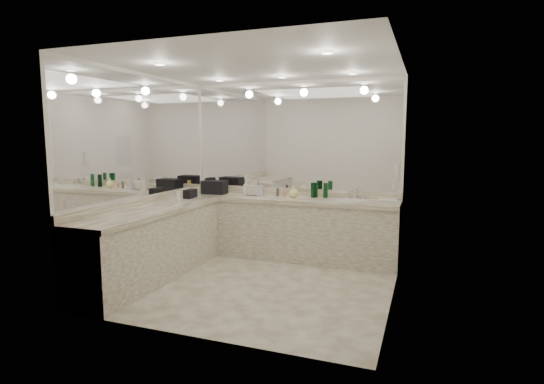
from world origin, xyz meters
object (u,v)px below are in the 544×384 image
at_px(soap_bottle_a, 246,188).
at_px(soap_bottle_c, 294,191).
at_px(soap_bottle_b, 260,190).
at_px(wall_phone, 396,172).
at_px(cream_cosmetic_case, 255,191).
at_px(black_toiletry_bag, 215,187).
at_px(hand_towel, 387,201).
at_px(sink, 352,201).

distance_m(soap_bottle_a, soap_bottle_c, 0.75).
bearing_deg(soap_bottle_b, wall_phone, -13.69).
bearing_deg(soap_bottle_a, cream_cosmetic_case, 19.46).
xyz_separation_m(black_toiletry_bag, soap_bottle_a, (0.51, 0.03, 0.01)).
bearing_deg(black_toiletry_bag, soap_bottle_c, 3.23).
bearing_deg(hand_towel, soap_bottle_c, 178.19).
relative_size(black_toiletry_bag, soap_bottle_b, 1.99).
bearing_deg(sink, black_toiletry_bag, -179.38).
relative_size(wall_phone, hand_towel, 0.98).
height_order(sink, soap_bottle_a, soap_bottle_a).
distance_m(soap_bottle_a, soap_bottle_b, 0.24).
bearing_deg(black_toiletry_bag, soap_bottle_b, 0.54).
height_order(sink, black_toiletry_bag, black_toiletry_bag).
height_order(hand_towel, soap_bottle_b, soap_bottle_b).
bearing_deg(soap_bottle_c, soap_bottle_b, -172.86).
bearing_deg(sink, soap_bottle_a, 179.59).
relative_size(soap_bottle_a, soap_bottle_b, 1.22).
bearing_deg(black_toiletry_bag, sink, 0.62).
relative_size(black_toiletry_bag, soap_bottle_c, 2.13).
xyz_separation_m(sink, hand_towel, (0.47, 0.01, 0.03)).
bearing_deg(hand_towel, cream_cosmetic_case, 178.40).
height_order(cream_cosmetic_case, soap_bottle_b, soap_bottle_b).
height_order(sink, soap_bottle_c, soap_bottle_c).
xyz_separation_m(sink, cream_cosmetic_case, (-1.48, 0.06, 0.07)).
relative_size(black_toiletry_bag, hand_towel, 1.50).
relative_size(wall_phone, cream_cosmetic_case, 1.03).
distance_m(soap_bottle_b, soap_bottle_c, 0.52).
bearing_deg(hand_towel, sink, -179.29).
distance_m(wall_phone, soap_bottle_b, 2.08).
xyz_separation_m(sink, soap_bottle_a, (-1.62, 0.01, 0.12)).
bearing_deg(soap_bottle_b, hand_towel, 0.68).
height_order(hand_towel, soap_bottle_a, soap_bottle_a).
bearing_deg(soap_bottle_c, soap_bottle_a, -177.22).
bearing_deg(cream_cosmetic_case, sink, -11.74).
bearing_deg(black_toiletry_bag, cream_cosmetic_case, 7.33).
bearing_deg(hand_towel, soap_bottle_a, 179.84).
height_order(sink, hand_towel, hand_towel).
distance_m(wall_phone, black_toiletry_bag, 2.80).
bearing_deg(soap_bottle_c, wall_phone, -20.40).
relative_size(hand_towel, soap_bottle_a, 1.09).
bearing_deg(soap_bottle_a, soap_bottle_c, 2.78).
distance_m(black_toiletry_bag, soap_bottle_a, 0.51).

